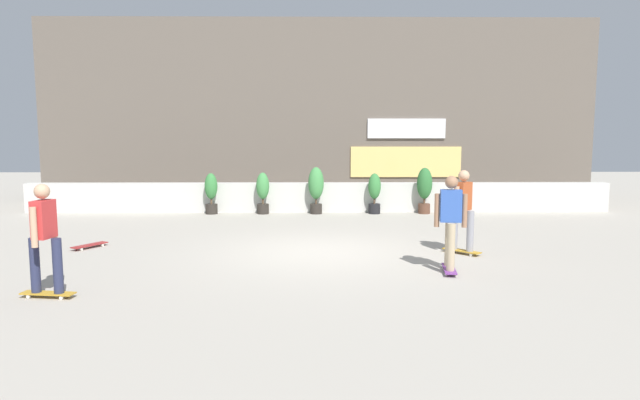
{
  "coord_description": "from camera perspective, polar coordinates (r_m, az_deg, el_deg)",
  "views": [
    {
      "loc": [
        -0.15,
        -11.27,
        2.42
      ],
      "look_at": [
        0.0,
        1.5,
        0.9
      ],
      "focal_mm": 31.44,
      "sensor_mm": 36.0,
      "label": 1
    }
  ],
  "objects": [
    {
      "name": "potted_plant_1",
      "position": [
        16.98,
        -5.84,
        0.87
      ],
      "size": [
        0.39,
        0.39,
        1.25
      ],
      "color": "#2D2823",
      "rests_on": "ground"
    },
    {
      "name": "potted_plant_2",
      "position": [
        16.9,
        -0.41,
        1.32
      ],
      "size": [
        0.47,
        0.47,
        1.41
      ],
      "color": "#2D2823",
      "rests_on": "ground"
    },
    {
      "name": "potted_plant_3",
      "position": [
        17.02,
        5.57,
        0.82
      ],
      "size": [
        0.38,
        0.38,
        1.23
      ],
      "color": "black",
      "rests_on": "ground"
    },
    {
      "name": "potted_plant_0",
      "position": [
        17.19,
        -11.02,
        0.81
      ],
      "size": [
        0.38,
        0.38,
        1.23
      ],
      "color": "#2D2823",
      "rests_on": "ground"
    },
    {
      "name": "skater_by_wall_right",
      "position": [
        9.15,
        -26.24,
        -3.22
      ],
      "size": [
        0.82,
        0.56,
        1.7
      ],
      "color": "#BF8C26",
      "rests_on": "ground"
    },
    {
      "name": "skateboard_near_camera",
      "position": [
        12.89,
        -22.4,
        -4.27
      ],
      "size": [
        0.59,
        0.79,
        0.08
      ],
      "color": "maroon",
      "rests_on": "ground"
    },
    {
      "name": "skater_far_right",
      "position": [
        11.58,
        14.34,
        -0.77
      ],
      "size": [
        0.7,
        0.71,
        1.7
      ],
      "color": "#BF8C26",
      "rests_on": "ground"
    },
    {
      "name": "skater_foreground",
      "position": [
        9.97,
        13.14,
        -1.92
      ],
      "size": [
        0.56,
        0.82,
        1.7
      ],
      "color": "#72338C",
      "rests_on": "ground"
    },
    {
      "name": "building_backdrop",
      "position": [
        21.29,
        -0.27,
        9.01
      ],
      "size": [
        20.0,
        2.08,
        6.5
      ],
      "color": "#60564C",
      "rests_on": "ground"
    },
    {
      "name": "potted_plant_4",
      "position": [
        17.24,
        10.59,
        1.27
      ],
      "size": [
        0.46,
        0.46,
        1.4
      ],
      "color": "brown",
      "rests_on": "ground"
    },
    {
      "name": "planter_wall",
      "position": [
        17.39,
        -0.18,
        0.28
      ],
      "size": [
        18.0,
        0.4,
        0.9
      ],
      "primitive_type": "cube",
      "color": "beige",
      "rests_on": "ground"
    },
    {
      "name": "ground_plane",
      "position": [
        11.53,
        0.09,
        -5.33
      ],
      "size": [
        48.0,
        48.0,
        0.0
      ],
      "primitive_type": "plane",
      "color": "#A8A093"
    }
  ]
}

